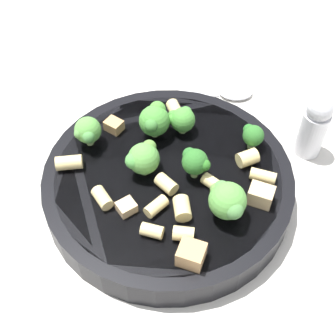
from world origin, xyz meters
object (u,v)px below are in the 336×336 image
(rigatoni_8, at_px, (68,165))
(broccoli_floret_4, at_px, (195,161))
(rigatoni_6, at_px, (156,206))
(rigatoni_0, at_px, (213,183))
(rigatoni_5, at_px, (102,198))
(chicken_chunk_0, at_px, (191,254))
(pasta_bowl, at_px, (168,182))
(chicken_chunk_3, at_px, (126,207))
(broccoli_floret_5, at_px, (88,131))
(rigatoni_9, at_px, (177,109))
(rigatoni_2, at_px, (247,158))
(rigatoni_3, at_px, (263,175))
(chicken_chunk_2, at_px, (114,125))
(rigatoni_1, at_px, (163,184))
(pepper_shaker, at_px, (314,126))
(broccoli_floret_0, at_px, (143,157))
(broccoli_floret_1, at_px, (155,120))
(broccoli_floret_2, at_px, (227,200))
(rigatoni_10, at_px, (152,231))
(chicken_chunk_1, at_px, (261,195))
(rigatoni_7, at_px, (182,208))
(broccoli_floret_3, at_px, (182,119))
(spoon, at_px, (222,92))
(broccoli_floret_6, at_px, (253,135))
(rigatoni_4, at_px, (183,234))

(rigatoni_8, bearing_deg, broccoli_floret_4, -177.85)
(rigatoni_6, bearing_deg, rigatoni_0, -148.71)
(rigatoni_5, bearing_deg, chicken_chunk_0, 147.85)
(pasta_bowl, bearing_deg, chicken_chunk_3, 53.53)
(broccoli_floret_5, bearing_deg, rigatoni_9, -148.77)
(rigatoni_2, distance_m, rigatoni_3, 0.03)
(chicken_chunk_2, distance_m, chicken_chunk_3, 0.12)
(rigatoni_1, bearing_deg, rigatoni_2, -154.46)
(pepper_shaker, bearing_deg, pasta_bowl, 26.02)
(chicken_chunk_2, bearing_deg, broccoli_floret_4, 148.12)
(broccoli_floret_0, height_order, rigatoni_5, broccoli_floret_0)
(broccoli_floret_1, bearing_deg, broccoli_floret_4, 130.69)
(broccoli_floret_2, relative_size, rigatoni_3, 1.62)
(broccoli_floret_2, distance_m, rigatoni_3, 0.07)
(rigatoni_10, height_order, chicken_chunk_1, chicken_chunk_1)
(rigatoni_7, bearing_deg, chicken_chunk_2, -52.10)
(pasta_bowl, xyz_separation_m, broccoli_floret_4, (-0.03, -0.00, 0.04))
(chicken_chunk_2, bearing_deg, broccoli_floret_5, 46.48)
(broccoli_floret_4, bearing_deg, rigatoni_2, -159.88)
(broccoli_floret_3, distance_m, spoon, 0.14)
(broccoli_floret_2, bearing_deg, rigatoni_3, -128.10)
(chicken_chunk_0, distance_m, spoon, 0.30)
(broccoli_floret_4, relative_size, rigatoni_10, 1.68)
(rigatoni_7, height_order, rigatoni_10, rigatoni_7)
(rigatoni_3, distance_m, rigatoni_8, 0.22)
(broccoli_floret_2, bearing_deg, rigatoni_1, -23.95)
(rigatoni_1, bearing_deg, broccoli_floret_1, -77.93)
(broccoli_floret_3, relative_size, broccoli_floret_6, 1.07)
(rigatoni_10, bearing_deg, chicken_chunk_1, -155.18)
(broccoli_floret_4, distance_m, chicken_chunk_3, 0.09)
(pasta_bowl, height_order, chicken_chunk_0, chicken_chunk_0)
(pasta_bowl, height_order, broccoli_floret_5, broccoli_floret_5)
(chicken_chunk_3, relative_size, spoon, 0.12)
(broccoli_floret_3, height_order, rigatoni_5, broccoli_floret_3)
(pasta_bowl, distance_m, broccoli_floret_0, 0.05)
(pasta_bowl, xyz_separation_m, rigatoni_7, (-0.02, 0.05, 0.03))
(rigatoni_7, height_order, chicken_chunk_2, rigatoni_7)
(rigatoni_7, distance_m, pepper_shaker, 0.21)
(broccoli_floret_6, height_order, chicken_chunk_1, broccoli_floret_6)
(broccoli_floret_1, bearing_deg, rigatoni_0, 133.71)
(broccoli_floret_4, distance_m, broccoli_floret_6, 0.08)
(broccoli_floret_4, xyz_separation_m, chicken_chunk_2, (0.10, -0.06, -0.02))
(rigatoni_6, bearing_deg, pasta_bowl, -99.31)
(pasta_bowl, distance_m, rigatoni_4, 0.09)
(broccoli_floret_2, distance_m, broccoli_floret_5, 0.19)
(spoon, bearing_deg, rigatoni_4, 81.42)
(rigatoni_2, bearing_deg, spoon, -80.55)
(pasta_bowl, relative_size, rigatoni_1, 11.98)
(pepper_shaker, bearing_deg, rigatoni_8, 17.17)
(chicken_chunk_2, height_order, spoon, chicken_chunk_2)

